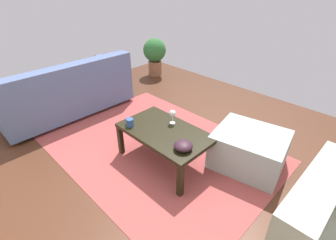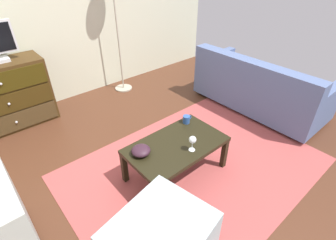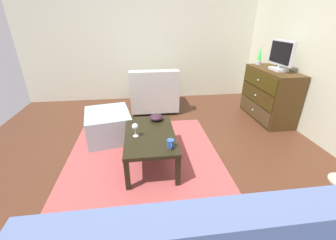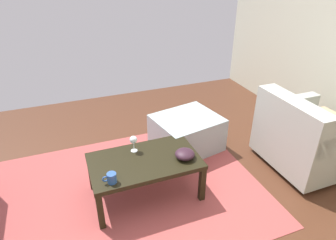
# 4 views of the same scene
# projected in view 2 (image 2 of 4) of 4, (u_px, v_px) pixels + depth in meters

# --- Properties ---
(ground_plane) EXTENTS (5.38, 5.02, 0.05)m
(ground_plane) POSITION_uv_depth(u_px,v_px,m) (169.00, 168.00, 2.75)
(ground_plane) COLOR #4C2A1A
(wall_accent_rear) EXTENTS (5.38, 0.12, 2.64)m
(wall_accent_rear) POSITION_uv_depth(u_px,v_px,m) (60.00, 6.00, 3.42)
(wall_accent_rear) COLOR beige
(wall_accent_rear) RESTS_ON ground_plane
(area_rug) EXTENTS (2.60, 1.90, 0.01)m
(area_rug) POSITION_uv_depth(u_px,v_px,m) (195.00, 167.00, 2.71)
(area_rug) COLOR #A34543
(area_rug) RESTS_ON ground_plane
(dresser) EXTENTS (1.06, 0.49, 0.85)m
(dresser) POSITION_uv_depth(u_px,v_px,m) (4.00, 97.00, 3.16)
(dresser) COLOR #402A12
(dresser) RESTS_ON ground_plane
(coffee_table) EXTENTS (0.97, 0.57, 0.39)m
(coffee_table) POSITION_uv_depth(u_px,v_px,m) (176.00, 147.00, 2.46)
(coffee_table) COLOR black
(coffee_table) RESTS_ON ground_plane
(wine_glass) EXTENTS (0.07, 0.07, 0.16)m
(wine_glass) POSITION_uv_depth(u_px,v_px,m) (193.00, 140.00, 2.30)
(wine_glass) COLOR silver
(wine_glass) RESTS_ON coffee_table
(mug) EXTENTS (0.11, 0.08, 0.08)m
(mug) POSITION_uv_depth(u_px,v_px,m) (187.00, 119.00, 2.72)
(mug) COLOR #2B5094
(mug) RESTS_ON coffee_table
(bowl_decorative) EXTENTS (0.18, 0.18, 0.08)m
(bowl_decorative) POSITION_uv_depth(u_px,v_px,m) (141.00, 151.00, 2.30)
(bowl_decorative) COLOR #301926
(bowl_decorative) RESTS_ON coffee_table
(couch_large) EXTENTS (0.85, 1.82, 0.78)m
(couch_large) POSITION_uv_depth(u_px,v_px,m) (258.00, 88.00, 3.59)
(couch_large) COLOR #332319
(couch_large) RESTS_ON ground_plane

